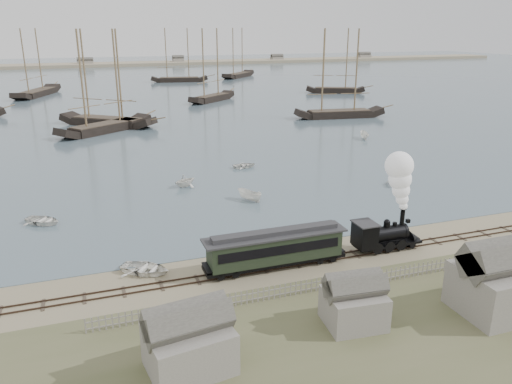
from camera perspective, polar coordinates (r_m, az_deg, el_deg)
name	(u,v)px	position (r m, az deg, el deg)	size (l,w,h in m)	color
ground	(267,258)	(46.12, 1.31, -7.55)	(600.00, 600.00, 0.00)	tan
harbor_water	(117,80)	(210.28, -15.59, 12.20)	(600.00, 336.00, 0.06)	#485C67
rail_track	(275,267)	(44.43, 2.23, -8.57)	(120.00, 1.80, 0.16)	#37271E
picket_fence_west	(219,309)	(38.52, -4.23, -13.23)	(19.00, 0.10, 1.20)	slate
picket_fence_east	(434,273)	(46.11, 19.65, -8.72)	(15.00, 0.10, 1.20)	slate
shed_left	(190,368)	(33.06, -7.52, -19.37)	(5.00, 4.00, 4.10)	slate
shed_mid	(353,324)	(37.46, 10.99, -14.56)	(4.00, 3.50, 3.60)	slate
shed_right	(496,310)	(42.30, 25.73, -12.10)	(6.00, 5.00, 5.10)	slate
far_spit	(105,66)	(289.87, -16.87, 13.60)	(500.00, 20.00, 1.80)	tan
locomotive	(397,207)	(48.25, 15.80, -1.70)	(7.26, 2.71, 9.05)	black
passenger_coach	(275,247)	(43.59, 2.23, -6.31)	(12.73, 2.46, 3.09)	black
beached_dinghy	(145,268)	(44.27, -12.54, -8.53)	(4.39, 3.14, 0.91)	white
rowboat_0	(43,220)	(58.12, -23.19, -2.99)	(4.03, 2.88, 0.84)	white
rowboat_1	(185,180)	(66.42, -8.13, 1.32)	(3.24, 2.80, 1.71)	white
rowboat_2	(249,195)	(60.45, -0.76, -0.39)	(3.47, 1.31, 1.34)	white
rowboat_3	(245,165)	(74.95, -1.31, 3.08)	(3.53, 2.52, 0.73)	white
rowboat_4	(397,178)	(69.13, 15.84, 1.51)	(3.40, 2.93, 1.79)	white
rowboat_5	(364,135)	(96.63, 12.27, 6.34)	(3.54, 1.33, 1.37)	white
schooner_2	(104,78)	(111.12, -17.02, 12.36)	(22.00, 5.08, 20.00)	black
schooner_3	(211,65)	(143.93, -5.14, 14.25)	(18.19, 4.20, 20.00)	black
schooner_4	(341,74)	(117.96, 9.75, 13.18)	(20.88, 4.82, 20.00)	black
schooner_5	(337,61)	(163.72, 9.19, 14.58)	(18.39, 4.24, 20.00)	black
schooner_7	(33,62)	(169.23, -24.14, 13.38)	(24.91, 5.75, 20.00)	black
schooner_8	(178,55)	(198.24, -8.88, 15.21)	(21.55, 4.97, 20.00)	black
schooner_9	(238,53)	(214.40, -2.06, 15.63)	(22.50, 5.19, 20.00)	black
schooner_10	(101,81)	(104.48, -17.25, 12.00)	(21.36, 4.93, 20.00)	black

